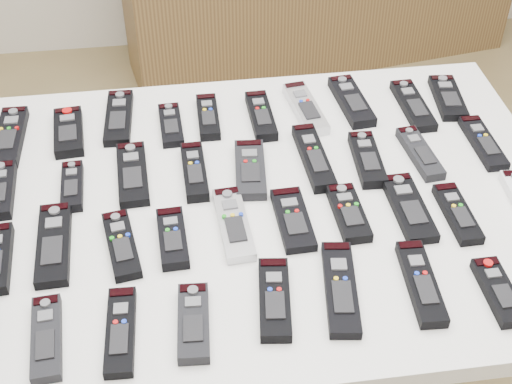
{
  "coord_description": "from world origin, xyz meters",
  "views": [
    {
      "loc": [
        -0.28,
        -1.07,
        1.74
      ],
      "look_at": [
        -0.13,
        -0.03,
        0.8
      ],
      "focal_mm": 50.0,
      "sensor_mm": 36.0,
      "label": 1
    }
  ],
  "objects": [
    {
      "name": "remote_7",
      "position": [
        0.13,
        0.27,
        0.79
      ],
      "size": [
        0.07,
        0.19,
        0.02
      ],
      "primitive_type": "cube",
      "rotation": [
        0.0,
        0.0,
        0.09
      ],
      "color": "black",
      "rests_on": "table"
    },
    {
      "name": "remote_30",
      "position": [
        -0.52,
        -0.32,
        0.79
      ],
      "size": [
        0.06,
        0.17,
        0.02
      ],
      "primitive_type": "cube",
      "rotation": [
        0.0,
        0.0,
        0.07
      ],
      "color": "black",
      "rests_on": "table"
    },
    {
      "name": "remote_16",
      "position": [
        0.11,
        0.05,
        0.79
      ],
      "size": [
        0.06,
        0.17,
        0.02
      ],
      "primitive_type": "cube",
      "rotation": [
        0.0,
        0.0,
        -0.05
      ],
      "color": "black",
      "rests_on": "table"
    },
    {
      "name": "remote_23",
      "position": [
        -0.19,
        -0.1,
        0.79
      ],
      "size": [
        0.06,
        0.19,
        0.02
      ],
      "primitive_type": "cube",
      "rotation": [
        0.0,
        0.0,
        0.05
      ],
      "color": "#B7B7BC",
      "rests_on": "table"
    },
    {
      "name": "remote_9",
      "position": [
        0.36,
        0.25,
        0.79
      ],
      "size": [
        0.08,
        0.17,
        0.02
      ],
      "primitive_type": "cube",
      "rotation": [
        0.0,
        0.0,
        -0.11
      ],
      "color": "black",
      "rests_on": "table"
    },
    {
      "name": "remote_3",
      "position": [
        -0.29,
        0.24,
        0.79
      ],
      "size": [
        0.05,
        0.15,
        0.02
      ],
      "primitive_type": "cube",
      "rotation": [
        0.0,
        0.0,
        0.03
      ],
      "color": "black",
      "rests_on": "table"
    },
    {
      "name": "remote_27",
      "position": [
        0.25,
        -0.13,
        0.79
      ],
      "size": [
        0.05,
        0.16,
        0.02
      ],
      "primitive_type": "cube",
      "rotation": [
        0.0,
        0.0,
        0.02
      ],
      "color": "black",
      "rests_on": "table"
    },
    {
      "name": "remote_17",
      "position": [
        0.23,
        0.06,
        0.79
      ],
      "size": [
        0.06,
        0.17,
        0.02
      ],
      "primitive_type": "cube",
      "rotation": [
        0.0,
        0.0,
        0.1
      ],
      "color": "black",
      "rests_on": "table"
    },
    {
      "name": "remote_13",
      "position": [
        -0.25,
        0.06,
        0.79
      ],
      "size": [
        0.05,
        0.17,
        0.02
      ],
      "primitive_type": "cube",
      "rotation": [
        0.0,
        0.0,
        0.02
      ],
      "color": "black",
      "rests_on": "table"
    },
    {
      "name": "remote_0",
      "position": [
        -0.64,
        0.24,
        0.79
      ],
      "size": [
        0.06,
        0.2,
        0.02
      ],
      "primitive_type": "cube",
      "rotation": [
        0.0,
        0.0,
        -0.02
      ],
      "color": "black",
      "rests_on": "table"
    },
    {
      "name": "table",
      "position": [
        -0.13,
        -0.03,
        0.72
      ],
      "size": [
        1.25,
        0.88,
        0.78
      ],
      "color": "white",
      "rests_on": "ground"
    },
    {
      "name": "remote_1",
      "position": [
        -0.52,
        0.24,
        0.79
      ],
      "size": [
        0.07,
        0.17,
        0.02
      ],
      "primitive_type": "cube",
      "rotation": [
        0.0,
        0.0,
        0.07
      ],
      "color": "black",
      "rests_on": "table"
    },
    {
      "name": "remote_25",
      "position": [
        0.04,
        -0.1,
        0.79
      ],
      "size": [
        0.06,
        0.15,
        0.02
      ],
      "primitive_type": "cube",
      "rotation": [
        0.0,
        0.0,
        0.03
      ],
      "color": "black",
      "rests_on": "table"
    },
    {
      "name": "remote_2",
      "position": [
        -0.41,
        0.28,
        0.79
      ],
      "size": [
        0.07,
        0.2,
        0.02
      ],
      "primitive_type": "cube",
      "rotation": [
        0.0,
        0.0,
        -0.05
      ],
      "color": "black",
      "rests_on": "table"
    },
    {
      "name": "remote_4",
      "position": [
        -0.2,
        0.25,
        0.79
      ],
      "size": [
        0.05,
        0.16,
        0.02
      ],
      "primitive_type": "cube",
      "rotation": [
        0.0,
        0.0,
        -0.01
      ],
      "color": "black",
      "rests_on": "table"
    },
    {
      "name": "remote_12",
      "position": [
        -0.38,
        0.07,
        0.79
      ],
      "size": [
        0.07,
        0.19,
        0.02
      ],
      "primitive_type": "cube",
      "rotation": [
        0.0,
        0.0,
        0.04
      ],
      "color": "black",
      "rests_on": "table"
    },
    {
      "name": "remote_14",
      "position": [
        -0.13,
        0.05,
        0.79
      ],
      "size": [
        0.08,
        0.18,
        0.02
      ],
      "primitive_type": "cube",
      "rotation": [
        0.0,
        0.0,
        -0.09
      ],
      "color": "black",
      "rests_on": "table"
    },
    {
      "name": "remote_34",
      "position": [
        -0.02,
        -0.29,
        0.79
      ],
      "size": [
        0.08,
        0.21,
        0.02
      ],
      "primitive_type": "cube",
      "rotation": [
        0.0,
        0.0,
        -0.14
      ],
      "color": "black",
      "rests_on": "table"
    },
    {
      "name": "remote_33",
      "position": [
        -0.14,
        -0.3,
        0.79
      ],
      "size": [
        0.07,
        0.18,
        0.02
      ],
      "primitive_type": "cube",
      "rotation": [
        0.0,
        0.0,
        -0.12
      ],
      "color": "black",
      "rests_on": "table"
    },
    {
      "name": "remote_5",
      "position": [
        -0.08,
        0.24,
        0.79
      ],
      "size": [
        0.05,
        0.17,
        0.02
      ],
      "primitive_type": "cube",
      "rotation": [
        0.0,
        0.0,
        0.02
      ],
      "color": "black",
      "rests_on": "table"
    },
    {
      "name": "remote_22",
      "position": [
        -0.3,
        -0.13,
        0.79
      ],
      "size": [
        0.06,
        0.15,
        0.02
      ],
      "primitive_type": "cube",
      "rotation": [
        0.0,
        0.0,
        0.04
      ],
      "color": "black",
      "rests_on": "table"
    },
    {
      "name": "remote_21",
      "position": [
        -0.4,
        -0.13,
        0.79
      ],
      "size": [
        0.08,
        0.17,
        0.02
      ],
      "primitive_type": "cube",
      "rotation": [
        0.0,
        0.0,
        0.16
      ],
      "color": "black",
      "rests_on": "table"
    },
    {
      "name": "remote_24",
      "position": [
        -0.07,
        -0.1,
        0.79
      ],
      "size": [
        0.06,
        0.17,
        0.02
      ],
      "primitive_type": "cube",
      "rotation": [
        0.0,
        0.0,
        0.03
      ],
      "color": "black",
      "rests_on": "table"
    },
    {
      "name": "remote_18",
      "position": [
        0.38,
        0.08,
        0.79
      ],
      "size": [
        0.05,
        0.18,
        0.02
      ],
      "primitive_type": "cube",
      "rotation": [
        0.0,
        0.0,
        0.02
      ],
      "color": "black",
      "rests_on": "table"
    },
    {
      "name": "remote_20",
      "position": [
        -0.52,
        -0.11,
        0.79
      ],
      "size": [
        0.06,
        0.2,
        0.02
      ],
      "primitive_type": "cube",
      "rotation": [
        0.0,
        0.0,
        0.03
      ],
      "color": "black",
      "rests_on": "table"
    },
    {
      "name": "remote_11",
      "position": [
        -0.5,
        0.05,
        0.79
      ],
      "size": [
        0.05,
        0.14,
        0.02
      ],
      "primitive_type": "cube",
      "rotation": [
        0.0,
        0.0,
        0.04
      ],
      "color": "black",
      "rests_on": "table"
    },
    {
      "name": "remote_6",
      "position": [
        0.02,
        0.25,
        0.79
      ],
      "size": [
        0.08,
        0.2,
        0.02
      ],
      "primitive_type": "cube",
      "rotation": [
        0.0,
        0.0,
        0.13
      ],
      "color": "#B7B7BC",
      "rests_on": "table"
    },
    {
      "name": "remote_31",
      "position": [
        -0.4,
        -0.33,
        0.79
      ],
      "size": [
        0.05,
        0.18,
        0.02
      ],
      "primitive_type": "cube",
      "rotation": [
        0.0,
        0.0,
        -0.04
      ],
      "color": "black",
      "rests_on": "table"
    },
    {
      "name": "remote_26",
      "position": [
        0.16,
        -0.1,
        0.79
      ],
      "size": [
        0.06,
        0.19,
        0.02
      ],
      "primitive_type": "cube",
      "rotation": [
        0.0,
        0.0,
        0.02
      ],
      "color": "black",
      "rests_on": "table"
    },
    {
      "name": "remote_35",
      "position": [
        0.12,
        -0.29,
        0.79
      ],
      "size": [
        0.06,
        0.19,
        0.02
      ],
      "primitive_type": "cube",
      "rotation": [
        0.0,
        0.0,
        -0.05
      ],
      "color": "black",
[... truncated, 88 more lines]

